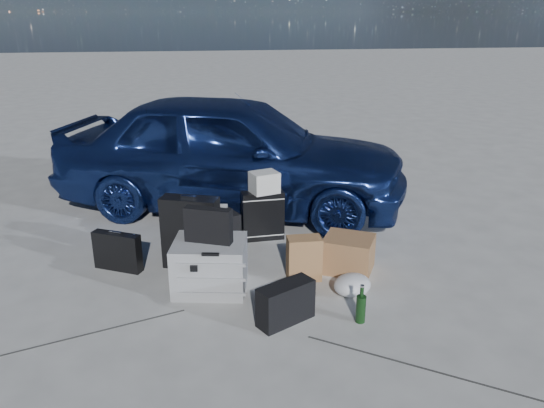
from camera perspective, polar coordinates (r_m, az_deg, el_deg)
The scene contains 16 objects.
ground at distance 4.61m, azimuth -1.11°, elevation -9.26°, with size 60.00×60.00×0.00m, color #B2B2AD.
car at distance 6.30m, azimuth -4.33°, elevation 5.62°, with size 1.64×4.08×1.39m, color navy.
pelican_case at distance 4.57m, azimuth -6.68°, elevation -6.58°, with size 0.60×0.49×0.44m, color #939597.
laptop_bag at distance 4.42m, azimuth -6.87°, elevation -2.29°, with size 0.40×0.10×0.30m, color black.
briefcase at distance 5.08m, azimuth -16.29°, elevation -4.92°, with size 0.46×0.10×0.36m, color black.
suitcase_left at distance 4.93m, azimuth -8.72°, elevation -3.07°, with size 0.52×0.19×0.68m, color black.
suitcase_right at distance 5.50m, azimuth -1.00°, elevation -1.25°, with size 0.43×0.16×0.52m, color black.
white_carton at distance 5.37m, azimuth -0.83°, elevation 2.35°, with size 0.27×0.21×0.21m, color beige.
duffel_bag at distance 5.38m, azimuth -7.09°, elevation -2.99°, with size 0.66×0.28×0.33m, color black.
flat_box_white at distance 5.32m, azimuth -7.25°, elevation -0.94°, with size 0.43×0.32×0.07m, color beige.
flat_box_black at distance 5.28m, azimuth -7.24°, elevation -0.30°, with size 0.30×0.22×0.07m, color black.
kraft_bag at distance 4.71m, azimuth 3.47°, elevation -5.86°, with size 0.30×0.18×0.40m, color #935F40.
cardboard_box at distance 4.92m, azimuth 8.22°, elevation -5.32°, with size 0.43×0.38×0.32m, color #976442.
plastic_bag at distance 4.55m, azimuth 8.62°, elevation -8.60°, with size 0.33×0.28×0.18m, color #BABBC0.
messenger_bag at distance 4.11m, azimuth 1.48°, elevation -10.62°, with size 0.46×0.17×0.32m, color black.
green_bottle at distance 4.16m, azimuth 9.56°, elevation -10.60°, with size 0.08×0.08×0.30m, color black.
Camera 1 is at (-0.53, -3.99, 2.25)m, focal length 35.00 mm.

